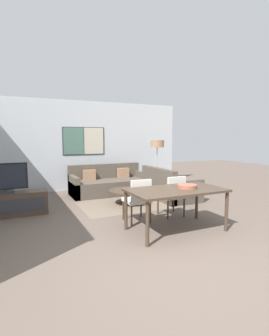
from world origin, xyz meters
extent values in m
plane|color=brown|center=(0.00, 0.00, 0.00)|extent=(24.00, 24.00, 0.00)
cube|color=silver|center=(0.00, 5.45, 1.40)|extent=(6.77, 0.06, 2.80)
cube|color=#2D2D33|center=(0.07, 5.41, 1.55)|extent=(1.33, 0.01, 0.87)
cube|color=#4C7060|center=(-0.25, 5.41, 1.55)|extent=(0.63, 0.02, 0.83)
cube|color=beige|center=(0.40, 5.41, 1.55)|extent=(0.63, 0.02, 0.83)
cube|color=#706051|center=(0.55, 3.07, 0.00)|extent=(2.34, 1.62, 0.01)
cube|color=#423326|center=(-2.19, 3.23, 0.25)|extent=(1.67, 0.43, 0.50)
cube|color=#2D2D33|center=(-2.19, 3.01, 0.25)|extent=(1.54, 0.01, 0.28)
cube|color=#2D2D33|center=(-2.19, 3.23, 0.53)|extent=(0.36, 0.20, 0.05)
cube|color=#2D2D33|center=(-2.19, 3.23, 0.59)|extent=(0.06, 0.03, 0.08)
cube|color=black|center=(-2.19, 3.23, 0.85)|extent=(0.92, 0.04, 0.56)
cube|color=black|center=(-2.19, 3.20, 0.85)|extent=(0.86, 0.01, 0.50)
cube|color=#51473D|center=(0.55, 4.39, 0.21)|extent=(2.23, 0.97, 0.42)
cube|color=#51473D|center=(0.55, 4.80, 0.43)|extent=(2.23, 0.16, 0.86)
cube|color=#51473D|center=(-0.50, 4.39, 0.30)|extent=(0.14, 0.97, 0.60)
cube|color=#51473D|center=(1.59, 4.39, 0.30)|extent=(0.14, 0.97, 0.60)
cube|color=#9E7556|center=(0.01, 4.62, 0.57)|extent=(0.36, 0.12, 0.30)
cube|color=#9E7556|center=(1.08, 4.62, 0.57)|extent=(0.36, 0.12, 0.30)
cube|color=#51473D|center=(1.88, 3.16, 0.21)|extent=(0.97, 1.59, 0.42)
cube|color=#51473D|center=(1.48, 3.16, 0.43)|extent=(0.16, 1.59, 0.86)
cube|color=#51473D|center=(1.88, 2.43, 0.30)|extent=(0.97, 0.14, 0.60)
cube|color=#51473D|center=(1.88, 3.88, 0.30)|extent=(0.97, 0.14, 0.60)
cube|color=#9E7556|center=(1.66, 2.80, 0.57)|extent=(0.12, 0.36, 0.30)
cylinder|color=#423326|center=(0.55, 3.07, 0.01)|extent=(0.43, 0.43, 0.03)
cylinder|color=#423326|center=(0.55, 3.07, 0.16)|extent=(0.17, 0.17, 0.32)
cylinder|color=#423326|center=(0.55, 3.07, 0.34)|extent=(0.95, 0.95, 0.04)
cube|color=#423326|center=(0.59, 1.01, 0.73)|extent=(1.70, 0.95, 0.04)
cylinder|color=#423326|center=(-0.21, 0.60, 0.36)|extent=(0.06, 0.06, 0.71)
cylinder|color=#423326|center=(1.38, 0.60, 0.36)|extent=(0.06, 0.06, 0.71)
cylinder|color=#423326|center=(-0.21, 1.42, 0.36)|extent=(0.06, 0.06, 0.71)
cylinder|color=#423326|center=(1.38, 1.42, 0.36)|extent=(0.06, 0.06, 0.71)
cube|color=beige|center=(0.17, 1.77, 0.43)|extent=(0.46, 0.46, 0.06)
cube|color=beige|center=(0.17, 1.57, 0.66)|extent=(0.42, 0.05, 0.41)
cylinder|color=#423326|center=(-0.03, 1.57, 0.20)|extent=(0.04, 0.04, 0.40)
cylinder|color=#423326|center=(0.37, 1.57, 0.20)|extent=(0.04, 0.04, 0.40)
cylinder|color=#423326|center=(-0.03, 1.97, 0.20)|extent=(0.04, 0.04, 0.40)
cylinder|color=#423326|center=(0.37, 1.97, 0.20)|extent=(0.04, 0.04, 0.40)
cube|color=beige|center=(1.00, 1.80, 0.43)|extent=(0.46, 0.46, 0.06)
cube|color=beige|center=(1.00, 1.60, 0.66)|extent=(0.42, 0.05, 0.41)
cylinder|color=#423326|center=(0.80, 1.60, 0.20)|extent=(0.04, 0.04, 0.40)
cylinder|color=#423326|center=(1.20, 1.60, 0.20)|extent=(0.04, 0.04, 0.40)
cylinder|color=#423326|center=(0.80, 2.00, 0.20)|extent=(0.04, 0.04, 0.40)
cylinder|color=#423326|center=(1.20, 2.00, 0.20)|extent=(0.04, 0.04, 0.40)
cylinder|color=#995642|center=(0.81, 1.01, 0.79)|extent=(0.36, 0.36, 0.06)
torus|color=#995642|center=(0.81, 1.01, 0.81)|extent=(0.35, 0.35, 0.02)
cylinder|color=#2D2D33|center=(2.11, 4.32, 0.01)|extent=(0.28, 0.28, 0.02)
cylinder|color=#B7B7BC|center=(2.11, 4.32, 0.69)|extent=(0.03, 0.03, 1.33)
cylinder|color=#9E7556|center=(2.11, 4.32, 1.47)|extent=(0.42, 0.42, 0.22)
camera|label=1|loc=(-2.02, -2.79, 1.66)|focal=28.00mm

